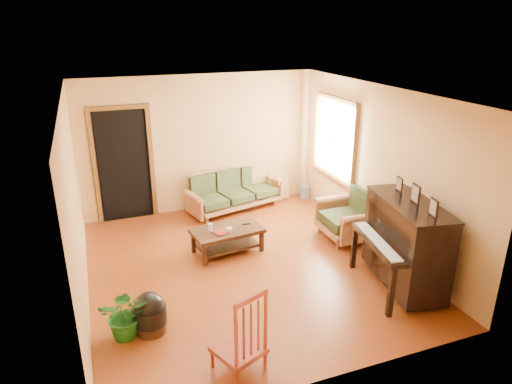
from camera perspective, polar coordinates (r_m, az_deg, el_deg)
name	(u,v)px	position (r m, az deg, el deg)	size (l,w,h in m)	color
floor	(245,266)	(7.03, -1.44, -9.23)	(5.00, 5.00, 0.00)	#62260C
doorway	(124,166)	(8.62, -16.20, 3.14)	(1.08, 0.16, 2.05)	black
window	(335,138)	(8.45, 9.87, 6.66)	(0.12, 1.36, 1.46)	white
sofa	(235,190)	(8.89, -2.68, 0.23)	(1.87, 0.78, 0.80)	#995E38
coffee_table	(227,240)	(7.36, -3.59, -6.05)	(1.10, 0.60, 0.40)	black
armchair	(346,213)	(7.82, 11.20, -2.62)	(0.88, 0.93, 0.93)	#995E38
piano	(405,246)	(6.56, 18.18, -6.40)	(0.85, 1.44, 1.27)	black
footstool	(150,317)	(5.77, -13.11, -14.98)	(0.40, 0.40, 0.38)	black
red_chair	(238,330)	(4.94, -2.23, -16.80)	(0.47, 0.51, 1.00)	maroon
leaning_frame	(279,186)	(9.42, 2.84, 0.70)	(0.43, 0.10, 0.58)	gold
ceramic_crock	(304,192)	(9.62, 6.07, 0.03)	(0.21, 0.21, 0.26)	#325098
potted_plant	(126,314)	(5.68, -15.98, -14.44)	(0.56, 0.48, 0.62)	#185518
book	(216,234)	(7.10, -5.05, -5.24)	(0.15, 0.20, 0.02)	maroon
candle	(211,227)	(7.19, -5.70, -4.43)	(0.07, 0.07, 0.13)	silver
glass_jar	(229,230)	(7.17, -3.36, -4.72)	(0.10, 0.10, 0.06)	silver
remote	(246,224)	(7.42, -1.24, -3.98)	(0.14, 0.04, 0.01)	black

